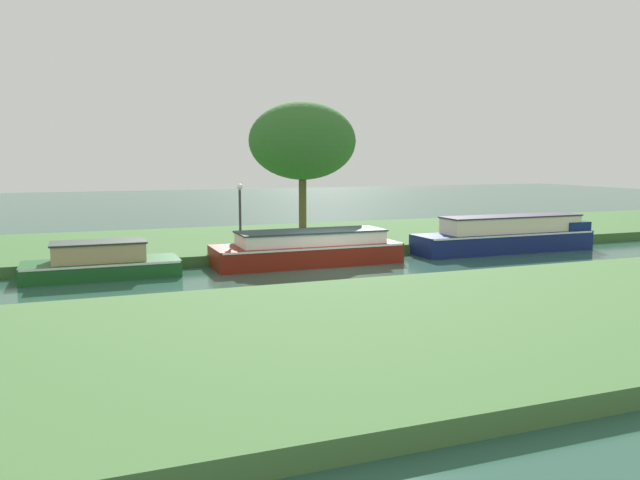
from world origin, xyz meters
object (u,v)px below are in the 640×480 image
object	(u,v)px
forest_barge	(101,263)
mooring_post_near	(356,239)
willow_tree_left	(303,141)
maroon_cruiser	(308,249)
navy_narrowboat	(508,235)
lamp_post	(240,208)

from	to	relation	value
forest_barge	mooring_post_near	size ratio (longest dim) A/B	8.07
forest_barge	willow_tree_left	size ratio (longest dim) A/B	0.81
forest_barge	maroon_cruiser	size ratio (longest dim) A/B	0.71
navy_narrowboat	willow_tree_left	world-z (taller)	willow_tree_left
willow_tree_left	mooring_post_near	distance (m)	6.68
maroon_cruiser	lamp_post	size ratio (longest dim) A/B	2.74
willow_tree_left	mooring_post_near	xyz separation A→B (m)	(0.42, -5.25, -4.10)
willow_tree_left	navy_narrowboat	bearing A→B (deg)	-42.48
lamp_post	mooring_post_near	xyz separation A→B (m)	(4.64, -0.90, -1.35)
maroon_cruiser	willow_tree_left	xyz separation A→B (m)	(2.13, 6.49, 4.23)
willow_tree_left	lamp_post	distance (m)	6.66
navy_narrowboat	willow_tree_left	bearing A→B (deg)	137.52
lamp_post	mooring_post_near	size ratio (longest dim) A/B	4.12
forest_barge	mooring_post_near	xyz separation A→B (m)	(10.01, 1.24, 0.22)
forest_barge	willow_tree_left	distance (m)	12.36
navy_narrowboat	mooring_post_near	xyz separation A→B (m)	(-6.67, 1.24, 0.02)
maroon_cruiser	mooring_post_near	bearing A→B (deg)	25.90
forest_barge	lamp_post	bearing A→B (deg)	21.64
maroon_cruiser	mooring_post_near	xyz separation A→B (m)	(2.55, 1.24, 0.14)
willow_tree_left	mooring_post_near	bearing A→B (deg)	-85.43
forest_barge	willow_tree_left	bearing A→B (deg)	34.08
forest_barge	mooring_post_near	bearing A→B (deg)	7.04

